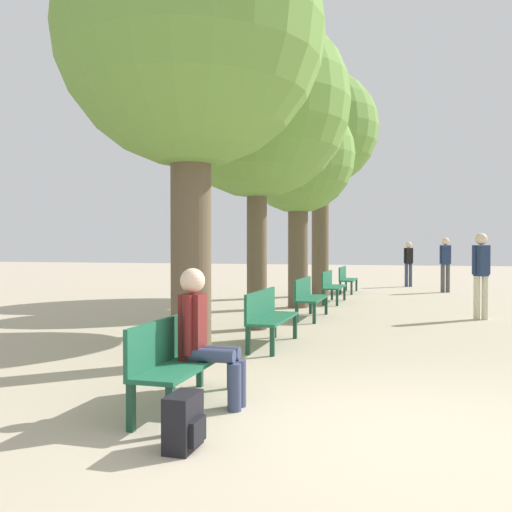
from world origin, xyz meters
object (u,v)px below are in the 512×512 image
bench_row_0 (179,355)px  tree_row_2 (298,159)px  bench_row_2 (308,295)px  bench_row_1 (268,313)px  bench_row_4 (346,277)px  bench_row_3 (331,284)px  pedestrian_mid (445,261)px  tree_row_1 (257,106)px  pedestrian_far (408,261)px  backpack (184,422)px  pedestrian_near (481,270)px  tree_row_0 (191,36)px  tree_row_3 (320,131)px  person_seated (204,334)px

bench_row_0 → tree_row_2: bearing=94.1°
bench_row_0 → bench_row_2: same height
bench_row_1 → bench_row_4: (0.00, 9.99, 0.00)m
bench_row_3 → pedestrian_mid: bearing=54.6°
tree_row_1 → pedestrian_mid: bearing=68.6°
bench_row_1 → tree_row_2: size_ratio=0.32×
pedestrian_far → bench_row_2: bearing=-100.8°
bench_row_3 → pedestrian_far: pedestrian_far is taller
bench_row_3 → backpack: bench_row_3 is taller
pedestrian_near → pedestrian_mid: size_ratio=1.00×
bench_row_0 → tree_row_1: tree_row_1 is taller
bench_row_0 → bench_row_3: size_ratio=1.00×
bench_row_2 → bench_row_4: (0.00, 6.66, 0.00)m
bench_row_4 → tree_row_0: (-0.62, -11.50, 3.63)m
tree_row_2 → tree_row_1: bearing=-90.0°
bench_row_0 → pedestrian_far: (1.88, 16.56, 0.46)m
bench_row_2 → bench_row_3: size_ratio=1.00×
bench_row_2 → backpack: (0.48, -7.68, -0.28)m
bench_row_2 → pedestrian_near: pedestrian_near is taller
bench_row_0 → tree_row_3: bearing=92.9°
bench_row_2 → bench_row_4: 6.66m
backpack → pedestrian_mid: bearing=80.5°
tree_row_0 → tree_row_2: 6.84m
bench_row_3 → person_seated: person_seated is taller
bench_row_2 → tree_row_1: tree_row_1 is taller
bench_row_0 → pedestrian_mid: 14.60m
bench_row_0 → backpack: size_ratio=3.93×
tree_row_1 → backpack: tree_row_1 is taller
bench_row_4 → bench_row_0: bearing=-90.0°
bench_row_3 → tree_row_1: size_ratio=0.28×
bench_row_3 → person_seated: size_ratio=1.25×
pedestrian_far → bench_row_1: bearing=-98.1°
tree_row_0 → pedestrian_near: size_ratio=3.35×
tree_row_0 → person_seated: tree_row_0 is taller
pedestrian_mid → backpack: bearing=-99.5°
bench_row_0 → pedestrian_far: 16.67m
bench_row_2 → pedestrian_mid: bearing=68.2°
pedestrian_near → bench_row_1: bearing=-129.6°
tree_row_3 → pedestrian_mid: size_ratio=3.81×
tree_row_2 → backpack: size_ratio=12.28×
bench_row_1 → tree_row_1: tree_row_1 is taller
person_seated → pedestrian_far: (1.66, 16.48, 0.26)m
bench_row_3 → tree_row_3: tree_row_3 is taller
tree_row_0 → pedestrian_mid: tree_row_0 is taller
tree_row_3 → pedestrian_far: size_ratio=4.07×
tree_row_1 → tree_row_2: bearing=90.0°
bench_row_1 → pedestrian_mid: (3.05, 10.94, 0.52)m
tree_row_3 → pedestrian_mid: 5.81m
tree_row_3 → bench_row_1: bearing=-85.9°
bench_row_2 → bench_row_1: bearing=-90.0°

